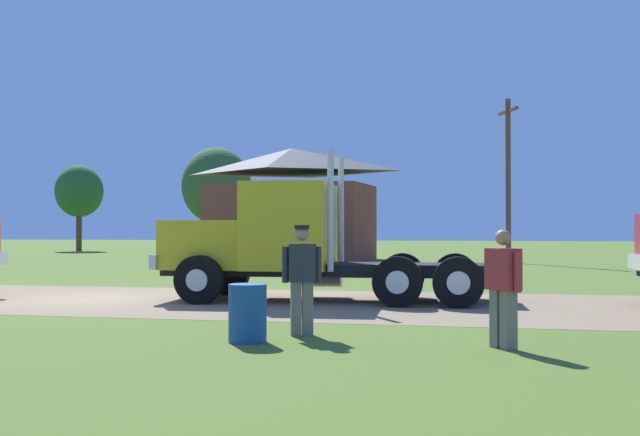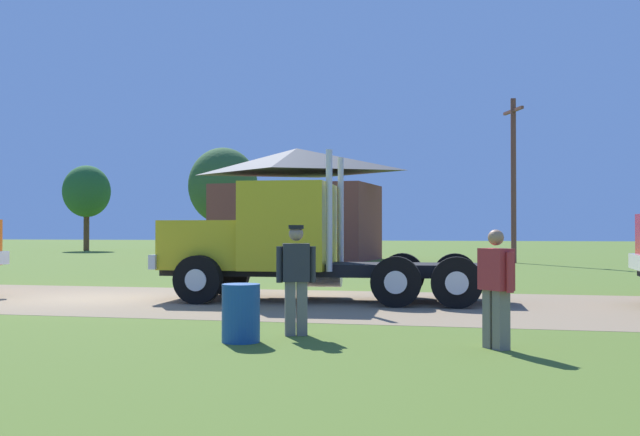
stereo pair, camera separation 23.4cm
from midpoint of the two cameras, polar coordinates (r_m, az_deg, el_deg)
ground_plane at (r=18.78m, az=-16.87°, el=-5.82°), size 200.00×200.00×0.00m
dirt_track at (r=18.78m, az=-16.87°, el=-5.80°), size 120.00×6.96×0.01m
truck_foreground_white at (r=17.43m, az=-2.26°, el=-2.00°), size 7.84×3.02×3.36m
visitor_standing_near at (r=11.63m, az=-1.24°, el=-4.36°), size 0.58×0.37×1.69m
visitor_walking_mid at (r=10.62m, az=13.75°, el=-4.84°), size 0.50×0.55×1.62m
steel_barrel at (r=11.03m, az=-5.37°, el=-7.14°), size 0.55×0.55×0.84m
shed_building at (r=41.38m, az=-1.60°, el=0.92°), size 9.18×6.26×6.10m
utility_pole_near at (r=38.56m, az=14.55°, el=3.12°), size 0.93×2.10×8.12m
tree_left at (r=62.44m, az=-17.08°, el=1.91°), size 3.71×3.71×6.73m
tree_mid at (r=57.64m, az=-7.20°, el=2.42°), size 5.24×5.24×7.86m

